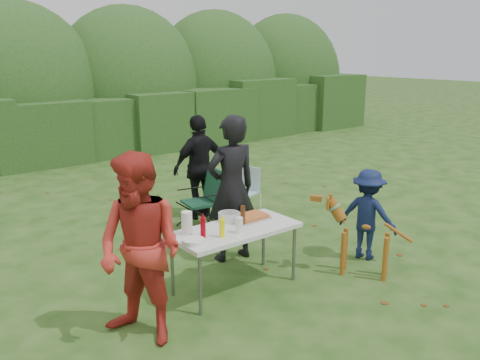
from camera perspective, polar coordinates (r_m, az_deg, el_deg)
ground at (r=6.41m, az=1.15°, el=-10.67°), size 80.00×80.00×0.00m
hedge_row at (r=13.14m, az=-21.73°, el=5.27°), size 22.00×1.40×1.70m
shrub_backdrop at (r=14.59m, az=-23.89°, el=8.86°), size 20.00×2.60×3.20m
folding_table at (r=5.85m, az=-0.56°, el=-5.91°), size 1.50×0.70×0.74m
person_cook at (r=6.59m, az=-0.98°, el=-1.00°), size 0.76×0.55×1.93m
person_red_jacket at (r=4.84m, az=-11.12°, el=-7.71°), size 0.99×1.09×1.84m
person_black_puffy at (r=8.33m, az=-4.53°, el=1.48°), size 1.01×0.44×1.71m
child at (r=6.93m, az=14.13°, el=-3.77°), size 0.68×0.89×1.22m
dog at (r=6.43m, az=13.91°, el=-6.41°), size 0.87×1.07×0.95m
camping_chair at (r=7.90m, az=-4.38°, el=-2.15°), size 0.67×0.67×0.94m
lawn_chair at (r=8.58m, az=0.36°, el=-1.25°), size 0.59×0.59×0.79m
food_tray at (r=6.12m, az=1.15°, el=-4.34°), size 0.45×0.30×0.02m
focaccia_bread at (r=6.11m, az=1.15°, el=-4.10°), size 0.40×0.26×0.04m
mustard_bottle at (r=5.53m, az=-2.03°, el=-5.45°), size 0.06×0.06×0.20m
ketchup_bottle at (r=5.54m, az=-4.17°, el=-5.34°), size 0.06×0.06×0.22m
beer_bottle at (r=5.87m, az=0.33°, el=-4.03°), size 0.06×0.06×0.24m
paper_towel_roll at (r=5.63m, az=-5.99°, el=-4.83°), size 0.12×0.12×0.26m
cup_stack at (r=5.65m, az=-0.08°, el=-5.10°), size 0.08×0.08×0.18m
pasta_bowl at (r=6.06m, az=-1.23°, el=-4.13°), size 0.26×0.26×0.10m
plate_stack at (r=5.40m, az=-5.26°, el=-6.87°), size 0.24×0.24×0.05m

